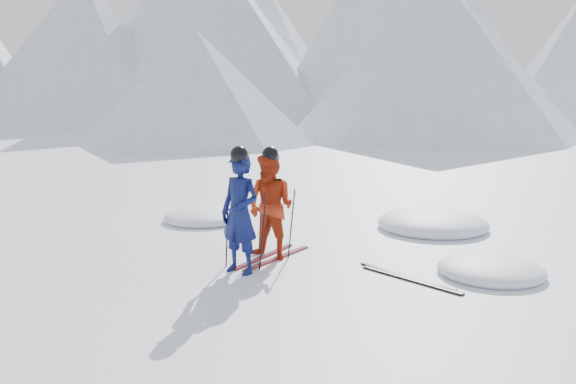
% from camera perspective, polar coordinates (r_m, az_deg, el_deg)
% --- Properties ---
extents(ground, '(160.00, 160.00, 0.00)m').
position_cam_1_polar(ground, '(8.80, 8.76, -8.31)').
color(ground, white).
rests_on(ground, ground).
extents(skier_blue, '(0.72, 0.56, 1.78)m').
position_cam_1_polar(skier_blue, '(8.94, -4.52, -2.05)').
color(skier_blue, '#0C1349').
rests_on(skier_blue, ground).
extents(skier_red, '(0.92, 0.77, 1.69)m').
position_cam_1_polar(skier_red, '(9.67, -1.65, -1.37)').
color(skier_red, '#B32C0E').
rests_on(skier_red, ground).
extents(pole_blue_left, '(0.12, 0.08, 1.18)m').
position_cam_1_polar(pole_blue_left, '(9.27, -5.71, -3.52)').
color(pole_blue_left, black).
rests_on(pole_blue_left, ground).
extents(pole_blue_right, '(0.12, 0.07, 1.18)m').
position_cam_1_polar(pole_blue_right, '(9.11, -2.37, -3.71)').
color(pole_blue_right, black).
rests_on(pole_blue_right, ground).
extents(pole_red_left, '(0.11, 0.09, 1.13)m').
position_cam_1_polar(pole_red_left, '(10.08, -2.60, -2.56)').
color(pole_red_left, black).
rests_on(pole_red_left, ground).
extents(pole_red_right, '(0.11, 0.08, 1.13)m').
position_cam_1_polar(pole_red_right, '(9.75, 0.33, -2.98)').
color(pole_red_right, black).
rests_on(pole_red_right, ground).
extents(ski_worn_left, '(0.30, 1.70, 0.03)m').
position_cam_1_polar(ski_worn_left, '(9.91, -2.26, -6.04)').
color(ski_worn_left, black).
rests_on(ski_worn_left, ground).
extents(ski_worn_right, '(0.42, 1.69, 0.03)m').
position_cam_1_polar(ski_worn_right, '(9.82, -0.99, -6.19)').
color(ski_worn_right, black).
rests_on(ski_worn_right, ground).
extents(ski_loose_a, '(1.56, 0.85, 0.03)m').
position_cam_1_polar(ski_loose_a, '(9.07, 10.97, -7.73)').
color(ski_loose_a, black).
rests_on(ski_loose_a, ground).
extents(ski_loose_b, '(1.58, 0.80, 0.03)m').
position_cam_1_polar(ski_loose_b, '(8.91, 11.40, -8.06)').
color(ski_loose_b, black).
rests_on(ski_loose_b, ground).
extents(snow_lumps, '(7.39, 4.53, 0.47)m').
position_cam_1_polar(snow_lumps, '(11.59, 8.60, -3.90)').
color(snow_lumps, white).
rests_on(snow_lumps, ground).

